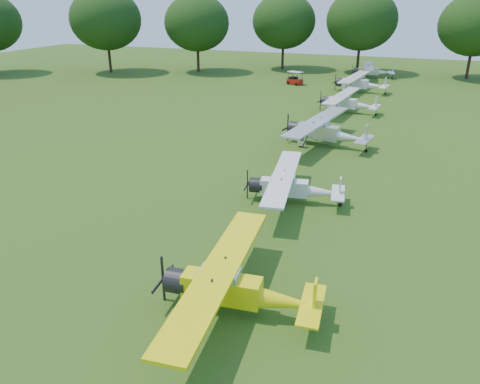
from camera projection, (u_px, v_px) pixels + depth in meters
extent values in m
plane|color=#2A4F13|center=(264.00, 215.00, 27.07)|extent=(160.00, 160.00, 0.00)
cylinder|color=black|center=(469.00, 64.00, 70.12)|extent=(0.44, 0.44, 4.51)
ellipsoid|color=black|center=(476.00, 25.00, 67.97)|extent=(10.52, 10.52, 8.94)
cylinder|color=black|center=(358.00, 58.00, 75.80)|extent=(0.44, 0.44, 4.74)
ellipsoid|color=black|center=(362.00, 20.00, 73.55)|extent=(11.05, 11.05, 9.39)
cylinder|color=black|center=(283.00, 55.00, 79.74)|extent=(0.44, 0.44, 4.49)
ellipsoid|color=black|center=(284.00, 21.00, 77.61)|extent=(10.47, 10.47, 8.90)
cylinder|color=black|center=(198.00, 58.00, 76.72)|extent=(0.44, 0.44, 4.44)
ellipsoid|color=black|center=(197.00, 23.00, 74.61)|extent=(10.36, 10.36, 8.80)
cylinder|color=black|center=(110.00, 57.00, 76.10)|extent=(0.44, 0.44, 4.77)
ellipsoid|color=black|center=(106.00, 19.00, 73.83)|extent=(11.14, 11.14, 9.47)
cube|color=yellow|center=(222.00, 288.00, 18.54)|extent=(3.24, 1.21, 1.04)
cone|color=yellow|center=(288.00, 302.00, 17.94)|extent=(2.84, 1.13, 0.89)
cube|color=#8CA5B2|center=(219.00, 276.00, 18.35)|extent=(1.66, 1.04, 0.55)
cylinder|color=black|center=(178.00, 281.00, 19.01)|extent=(0.98, 1.10, 1.03)
cube|color=black|center=(163.00, 279.00, 19.17)|extent=(0.07, 0.12, 2.08)
cube|color=yellow|center=(219.00, 271.00, 18.26)|extent=(2.33, 10.60, 0.14)
cube|color=yellow|center=(315.00, 296.00, 17.50)|extent=(0.15, 0.55, 1.29)
cube|color=yellow|center=(312.00, 305.00, 17.70)|extent=(1.08, 2.84, 0.09)
cylinder|color=black|center=(193.00, 319.00, 17.93)|extent=(0.61, 0.21, 0.60)
cylinder|color=black|center=(213.00, 284.00, 20.13)|extent=(0.61, 0.21, 0.60)
cylinder|color=black|center=(315.00, 323.00, 17.97)|extent=(0.24, 0.10, 0.24)
cube|color=silver|center=(284.00, 187.00, 28.51)|extent=(2.97, 1.25, 0.94)
cone|color=silver|center=(324.00, 193.00, 28.08)|extent=(2.61, 1.16, 0.81)
cube|color=#8CA5B2|center=(283.00, 180.00, 28.33)|extent=(1.54, 1.02, 0.49)
cylinder|color=black|center=(257.00, 185.00, 28.84)|extent=(0.93, 1.04, 0.94)
cube|color=black|center=(247.00, 184.00, 28.96)|extent=(0.07, 0.11, 1.89)
cube|color=silver|center=(283.00, 176.00, 28.24)|extent=(2.64, 9.62, 0.13)
cube|color=silver|center=(340.00, 187.00, 27.73)|extent=(0.16, 0.50, 1.17)
cube|color=silver|center=(338.00, 193.00, 27.90)|extent=(1.11, 2.60, 0.08)
cylinder|color=black|center=(269.00, 204.00, 27.90)|extent=(0.55, 0.22, 0.54)
cylinder|color=black|center=(275.00, 190.00, 29.92)|extent=(0.55, 0.22, 0.54)
cylinder|color=black|center=(340.00, 205.00, 28.16)|extent=(0.22, 0.10, 0.22)
cube|color=silver|center=(318.00, 132.00, 39.35)|extent=(3.63, 1.58, 1.15)
cone|color=silver|center=(352.00, 138.00, 38.08)|extent=(3.19, 1.46, 0.99)
cube|color=#8CA5B2|center=(317.00, 124.00, 39.17)|extent=(1.89, 1.27, 0.60)
cylinder|color=black|center=(295.00, 128.00, 40.30)|extent=(1.15, 1.28, 1.14)
cube|color=black|center=(288.00, 127.00, 40.62)|extent=(0.09, 0.14, 2.30)
cube|color=silver|center=(318.00, 121.00, 39.06)|extent=(3.39, 11.73, 0.15)
cube|color=silver|center=(366.00, 134.00, 37.37)|extent=(0.20, 0.61, 1.43)
cube|color=silver|center=(364.00, 139.00, 37.61)|extent=(1.40, 3.18, 0.10)
cylinder|color=black|center=(302.00, 144.00, 38.97)|extent=(0.68, 0.28, 0.66)
cylinder|color=black|center=(314.00, 136.00, 41.17)|extent=(0.68, 0.28, 0.66)
cylinder|color=black|center=(366.00, 151.00, 37.86)|extent=(0.27, 0.13, 0.26)
cube|color=silver|center=(342.00, 103.00, 50.47)|extent=(3.17, 1.27, 1.01)
cone|color=silver|center=(366.00, 107.00, 49.43)|extent=(2.78, 1.18, 0.87)
cube|color=#8CA5B2|center=(342.00, 98.00, 50.31)|extent=(1.63, 1.06, 0.53)
cylinder|color=black|center=(326.00, 101.00, 51.24)|extent=(0.98, 1.10, 1.00)
cube|color=black|center=(321.00, 101.00, 51.51)|extent=(0.07, 0.12, 2.02)
cube|color=silver|center=(342.00, 96.00, 50.21)|extent=(2.59, 10.30, 0.13)
cube|color=silver|center=(376.00, 103.00, 48.84)|extent=(0.16, 0.54, 1.25)
cube|color=silver|center=(375.00, 107.00, 49.05)|extent=(1.13, 2.77, 0.09)
cylinder|color=black|center=(332.00, 111.00, 50.09)|extent=(0.59, 0.22, 0.58)
cylinder|color=black|center=(338.00, 107.00, 52.06)|extent=(0.59, 0.22, 0.58)
cylinder|color=black|center=(376.00, 115.00, 49.28)|extent=(0.24, 0.10, 0.23)
cube|color=silver|center=(355.00, 83.00, 61.05)|extent=(3.43, 1.38, 1.09)
cone|color=silver|center=(377.00, 86.00, 59.92)|extent=(3.01, 1.28, 0.94)
cube|color=#8CA5B2|center=(355.00, 79.00, 60.87)|extent=(1.77, 1.15, 0.57)
cylinder|color=black|center=(340.00, 82.00, 61.89)|extent=(1.06, 1.19, 1.08)
cube|color=black|center=(335.00, 82.00, 62.18)|extent=(0.08, 0.13, 2.19)
cube|color=silver|center=(355.00, 77.00, 60.77)|extent=(2.83, 11.13, 0.15)
cube|color=silver|center=(385.00, 83.00, 59.28)|extent=(0.17, 0.58, 1.35)
cube|color=silver|center=(384.00, 87.00, 59.51)|extent=(1.23, 3.00, 0.09)
cylinder|color=black|center=(346.00, 91.00, 60.65)|extent=(0.64, 0.24, 0.62)
cylinder|color=black|center=(351.00, 87.00, 62.77)|extent=(0.64, 0.24, 0.62)
cylinder|color=black|center=(385.00, 94.00, 59.75)|extent=(0.26, 0.11, 0.25)
cube|color=silver|center=(368.00, 71.00, 71.50)|extent=(3.13, 1.30, 1.00)
cone|color=silver|center=(386.00, 73.00, 71.04)|extent=(2.75, 1.20, 0.85)
cube|color=#8CA5B2|center=(368.00, 68.00, 71.32)|extent=(1.62, 1.07, 0.52)
cylinder|color=black|center=(356.00, 71.00, 71.87)|extent=(0.98, 1.09, 0.99)
cube|color=black|center=(352.00, 71.00, 72.00)|extent=(0.07, 0.12, 1.99)
cube|color=silver|center=(368.00, 66.00, 71.23)|extent=(2.70, 10.15, 0.13)
cube|color=silver|center=(392.00, 70.00, 70.66)|extent=(0.16, 0.53, 1.23)
cube|color=silver|center=(391.00, 73.00, 70.84)|extent=(1.15, 2.74, 0.09)
cylinder|color=black|center=(363.00, 77.00, 70.87)|extent=(0.58, 0.23, 0.57)
cylinder|color=black|center=(363.00, 75.00, 73.00)|extent=(0.58, 0.23, 0.57)
cylinder|color=black|center=(392.00, 78.00, 71.11)|extent=(0.24, 0.11, 0.23)
cube|color=#A3150B|center=(295.00, 81.00, 66.37)|extent=(2.40, 1.90, 0.67)
cube|color=black|center=(293.00, 78.00, 66.40)|extent=(1.21, 1.31, 0.43)
cube|color=silver|center=(295.00, 72.00, 65.86)|extent=(2.35, 1.95, 0.08)
cylinder|color=black|center=(288.00, 83.00, 66.52)|extent=(0.44, 0.29, 0.42)
cylinder|color=black|center=(293.00, 82.00, 67.31)|extent=(0.44, 0.29, 0.42)
cylinder|color=black|center=(296.00, 84.00, 65.60)|extent=(0.44, 0.29, 0.42)
cylinder|color=black|center=(301.00, 83.00, 66.39)|extent=(0.44, 0.29, 0.42)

